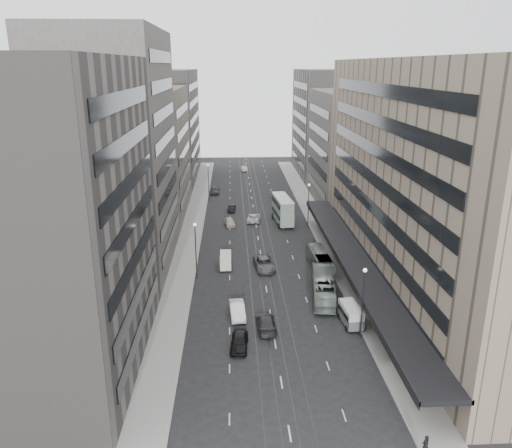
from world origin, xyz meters
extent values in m
plane|color=black|center=(0.00, 0.00, 0.00)|extent=(220.00, 220.00, 0.00)
cube|color=gray|center=(12.00, 37.50, 0.07)|extent=(4.00, 125.00, 0.15)
cube|color=gray|center=(-12.00, 37.50, 0.07)|extent=(4.00, 125.00, 0.15)
cube|color=#81715E|center=(21.50, 8.00, 15.00)|extent=(15.00, 60.00, 30.00)
cube|color=black|center=(12.00, 8.00, 4.00)|extent=(4.40, 60.00, 0.50)
cube|color=#4E4944|center=(21.50, 52.00, 12.00)|extent=(15.00, 28.00, 24.00)
cube|color=#635F59|center=(21.50, 82.00, 14.00)|extent=(15.00, 32.00, 28.00)
cube|color=#635F59|center=(-21.50, -8.00, 15.00)|extent=(15.00, 28.00, 30.00)
cube|color=#4E4944|center=(-21.50, 19.00, 17.00)|extent=(15.00, 26.00, 34.00)
cube|color=#776D5C|center=(-21.50, 46.00, 12.50)|extent=(15.00, 28.00, 25.00)
cube|color=#635F59|center=(-21.50, 79.00, 14.00)|extent=(15.00, 38.00, 28.00)
cylinder|color=#262628|center=(9.70, -5.00, 4.00)|extent=(0.16, 0.16, 8.00)
sphere|color=silver|center=(9.70, -5.00, 8.10)|extent=(0.44, 0.44, 0.44)
cylinder|color=#262628|center=(9.70, 35.00, 4.00)|extent=(0.16, 0.16, 8.00)
sphere|color=silver|center=(9.70, 35.00, 8.10)|extent=(0.44, 0.44, 0.44)
cylinder|color=#262628|center=(-9.70, 12.00, 4.00)|extent=(0.16, 0.16, 8.00)
sphere|color=silver|center=(-9.70, 12.00, 8.10)|extent=(0.44, 0.44, 0.44)
cylinder|color=#262628|center=(-9.70, 55.00, 4.00)|extent=(0.16, 0.16, 8.00)
sphere|color=silver|center=(-9.70, 55.00, 8.10)|extent=(0.44, 0.44, 0.44)
imported|color=gray|center=(7.23, 5.09, 1.57)|extent=(4.10, 11.52, 3.14)
imported|color=slate|center=(8.50, 14.52, 1.39)|extent=(2.67, 10.02, 2.77)
cube|color=gray|center=(5.13, 37.60, 1.71)|extent=(3.53, 9.56, 2.39)
cube|color=gray|center=(5.13, 37.60, 3.95)|extent=(3.44, 9.19, 2.08)
cube|color=silver|center=(5.13, 37.60, 5.05)|extent=(3.53, 9.56, 0.12)
cylinder|color=black|center=(4.18, 34.12, 0.52)|extent=(0.39, 1.06, 1.04)
cylinder|color=black|center=(6.76, 34.39, 0.52)|extent=(0.39, 1.06, 1.04)
cylinder|color=black|center=(3.50, 40.82, 0.52)|extent=(0.39, 1.06, 1.04)
cylinder|color=black|center=(6.09, 41.08, 0.52)|extent=(0.39, 1.06, 1.04)
cube|color=#525559|center=(9.20, -2.20, 0.92)|extent=(2.26, 4.63, 1.17)
cube|color=silver|center=(9.20, -2.20, 1.96)|extent=(2.22, 4.54, 0.92)
cylinder|color=black|center=(8.39, -3.75, 0.33)|extent=(0.25, 0.68, 0.67)
cylinder|color=black|center=(10.26, -3.59, 0.33)|extent=(0.25, 0.68, 0.67)
cylinder|color=black|center=(8.14, -0.80, 0.33)|extent=(0.25, 0.68, 0.67)
cylinder|color=black|center=(10.01, -0.64, 0.33)|extent=(0.25, 0.68, 0.67)
cube|color=silver|center=(-5.59, 15.62, 0.86)|extent=(1.67, 3.69, 1.14)
cube|color=silver|center=(-5.59, 15.62, 1.88)|extent=(1.63, 3.62, 0.89)
cylinder|color=black|center=(-6.42, 14.40, 0.30)|extent=(0.17, 0.59, 0.59)
cylinder|color=black|center=(-4.76, 14.41, 0.30)|extent=(0.17, 0.59, 0.59)
cylinder|color=black|center=(-6.42, 16.84, 0.30)|extent=(0.17, 0.59, 0.59)
cylinder|color=black|center=(-4.76, 16.84, 0.30)|extent=(0.17, 0.59, 0.59)
imported|color=black|center=(-3.95, -6.66, 0.78)|extent=(2.19, 4.70, 1.56)
imported|color=white|center=(-4.06, 0.52, 0.82)|extent=(2.09, 5.06, 1.63)
imported|color=#515153|center=(0.17, 15.09, 0.82)|extent=(3.28, 6.11, 1.63)
imported|color=#262628|center=(-0.80, -2.70, 0.78)|extent=(2.36, 5.42, 1.55)
imported|color=#B1A892|center=(-4.99, 36.28, 0.74)|extent=(2.32, 4.53, 1.47)
imported|color=black|center=(-4.61, 46.09, 0.67)|extent=(1.78, 4.19, 1.34)
imported|color=#BCBCB8|center=(-0.35, 39.01, 0.75)|extent=(3.10, 5.65, 1.50)
imported|color=#5F5F62|center=(7.16, 53.89, 0.76)|extent=(2.72, 5.48, 1.53)
imported|color=#2A2A2C|center=(-8.50, 61.13, 0.84)|extent=(2.01, 4.93, 1.68)
imported|color=beige|center=(-0.98, 87.64, 0.72)|extent=(2.01, 4.49, 1.43)
imported|color=black|center=(10.20, -23.06, 1.06)|extent=(0.77, 0.63, 1.82)
camera|label=1|loc=(-4.48, -53.91, 29.18)|focal=35.00mm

